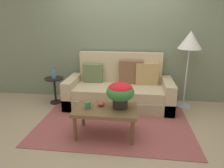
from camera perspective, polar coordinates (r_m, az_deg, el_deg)
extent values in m
plane|color=tan|center=(3.39, 0.42, -11.57)|extent=(14.00, 14.00, 0.00)
cube|color=slate|center=(4.27, 2.52, 12.92)|extent=(6.40, 0.12, 2.61)
cube|color=#994C47|center=(3.48, 0.62, -10.69)|extent=(2.50, 1.77, 0.01)
cube|color=tan|center=(4.04, 1.91, -4.80)|extent=(2.06, 0.85, 0.23)
cube|color=tan|center=(3.94, 1.91, -2.06)|extent=(1.69, 0.77, 0.19)
cube|color=tan|center=(4.21, 2.41, 3.45)|extent=(1.69, 0.15, 0.83)
cube|color=tan|center=(4.16, -11.04, -2.00)|extent=(0.19, 0.85, 0.57)
cube|color=tan|center=(4.01, 15.41, -3.06)|extent=(0.19, 0.85, 0.57)
cube|color=brown|center=(4.05, 5.41, 3.36)|extent=(0.48, 0.17, 0.48)
cube|color=#607047|center=(4.16, -5.35, 3.10)|extent=(0.40, 0.18, 0.40)
cube|color=tan|center=(4.05, 9.81, 2.89)|extent=(0.45, 0.18, 0.44)
cylinder|color=brown|center=(2.95, -10.43, -12.46)|extent=(0.05, 0.05, 0.39)
cylinder|color=brown|center=(2.83, 5.80, -13.60)|extent=(0.05, 0.05, 0.39)
cylinder|color=brown|center=(3.31, -8.22, -8.78)|extent=(0.05, 0.05, 0.39)
cylinder|color=brown|center=(3.21, 6.00, -9.60)|extent=(0.05, 0.05, 0.39)
cube|color=brown|center=(2.95, -1.86, -7.37)|extent=(0.91, 0.54, 0.05)
cylinder|color=black|center=(4.41, -15.58, -4.96)|extent=(0.24, 0.24, 0.03)
cylinder|color=black|center=(4.32, -15.85, -1.82)|extent=(0.05, 0.05, 0.49)
cylinder|color=black|center=(4.24, -16.14, 1.48)|extent=(0.38, 0.38, 0.03)
cylinder|color=#B2B2B7|center=(4.32, 19.43, -5.79)|extent=(0.30, 0.30, 0.03)
cylinder|color=#B2B2B7|center=(4.13, 20.23, 1.58)|extent=(0.03, 0.03, 1.12)
cone|color=beige|center=(4.01, 21.33, 11.57)|extent=(0.44, 0.44, 0.32)
cylinder|color=black|center=(2.94, 2.33, -5.26)|extent=(0.22, 0.22, 0.16)
ellipsoid|color=#337533|center=(2.88, 2.37, -2.29)|extent=(0.40, 0.40, 0.26)
ellipsoid|color=red|center=(2.86, 2.39, -1.08)|extent=(0.34, 0.34, 0.14)
cylinder|color=#3D664C|center=(2.93, -6.92, -6.04)|extent=(0.08, 0.08, 0.10)
torus|color=#3D664C|center=(2.92, -5.92, -6.10)|extent=(0.07, 0.01, 0.07)
cylinder|color=#B2382D|center=(3.02, -3.12, -6.01)|extent=(0.05, 0.05, 0.02)
ellipsoid|color=#B2382D|center=(3.01, -3.13, -5.57)|extent=(0.11, 0.11, 0.05)
cylinder|color=slate|center=(4.21, -16.25, 2.77)|extent=(0.10, 0.10, 0.17)
cylinder|color=slate|center=(4.18, -16.38, 4.29)|extent=(0.04, 0.04, 0.06)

